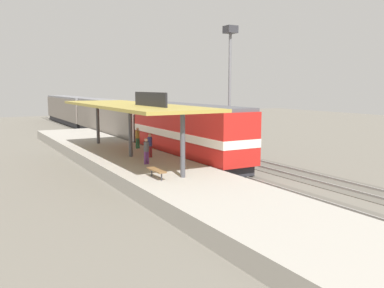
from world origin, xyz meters
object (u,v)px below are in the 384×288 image
object	(u,v)px
locomotive	(187,133)
passenger_carriage_rear	(69,110)
person_waiting	(146,150)
passenger_carriage_front	(112,118)
light_mast	(230,61)
person_walking	(138,137)
platform_bench	(157,170)
person_boarding	(150,144)

from	to	relation	value
locomotive	passenger_carriage_rear	world-z (taller)	locomotive
person_waiting	passenger_carriage_rear	bearing A→B (deg)	83.48
locomotive	passenger_carriage_rear	distance (m)	38.80
passenger_carriage_front	person_waiting	bearing A→B (deg)	-102.77
passenger_carriage_rear	light_mast	xyz separation A→B (m)	(7.80, -33.25, 6.08)
passenger_carriage_front	person_walking	size ratio (longest dim) A/B	11.70
light_mast	person_walking	distance (m)	12.51
platform_bench	person_walking	world-z (taller)	person_walking
light_mast	person_walking	bearing A→B (deg)	-169.42
passenger_carriage_front	light_mast	distance (m)	15.90
passenger_carriage_rear	person_boarding	size ratio (longest dim) A/B	11.70
locomotive	light_mast	bearing A→B (deg)	35.42
locomotive	person_walking	xyz separation A→B (m)	(-2.68, 3.59, -0.56)
passenger_carriage_rear	person_waiting	xyz separation A→B (m)	(-4.79, -41.94, -0.46)
passenger_carriage_rear	person_boarding	bearing A→B (deg)	-95.14
locomotive	person_waiting	distance (m)	5.76
person_boarding	person_waiting	bearing A→B (deg)	-118.87
passenger_carriage_rear	person_waiting	size ratio (longest dim) A/B	11.70
person_walking	person_boarding	distance (m)	4.61
passenger_carriage_front	light_mast	size ratio (longest dim) A/B	1.71
platform_bench	person_boarding	world-z (taller)	person_boarding
platform_bench	person_boarding	bearing A→B (deg)	69.31
light_mast	person_waiting	world-z (taller)	light_mast
platform_bench	passenger_carriage_rear	xyz separation A→B (m)	(6.00, 46.16, 0.97)
person_waiting	person_boarding	distance (m)	2.52
platform_bench	locomotive	bearing A→B (deg)	50.81
person_waiting	person_boarding	size ratio (longest dim) A/B	1.00
person_walking	passenger_carriage_rear	bearing A→B (deg)	85.65
locomotive	person_boarding	world-z (taller)	locomotive
person_waiting	person_walking	bearing A→B (deg)	72.60
passenger_carriage_rear	person_walking	bearing A→B (deg)	-94.35
locomotive	person_walking	world-z (taller)	locomotive
passenger_carriage_front	person_boarding	bearing A→B (deg)	-100.69
passenger_carriage_rear	passenger_carriage_front	bearing A→B (deg)	-90.00
locomotive	passenger_carriage_front	xyz separation A→B (m)	(0.00, 18.00, -0.10)
platform_bench	person_waiting	bearing A→B (deg)	74.00
passenger_carriage_rear	light_mast	bearing A→B (deg)	-76.80
light_mast	person_boarding	bearing A→B (deg)	-150.31
platform_bench	person_waiting	xyz separation A→B (m)	(1.21, 4.22, 0.51)
person_waiting	person_walking	size ratio (longest dim) A/B	1.00
person_walking	person_boarding	world-z (taller)	same
person_boarding	light_mast	bearing A→B (deg)	29.69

